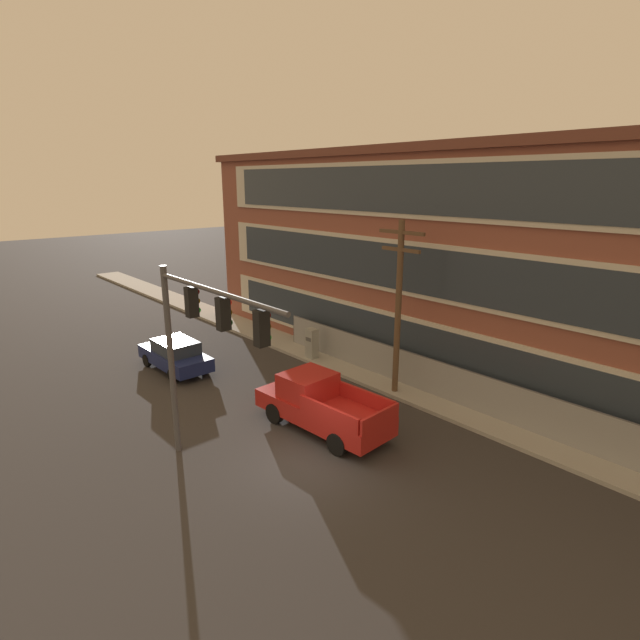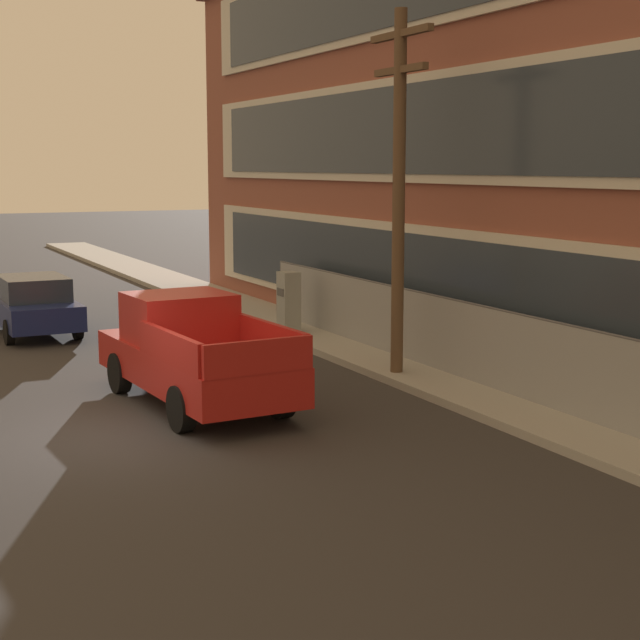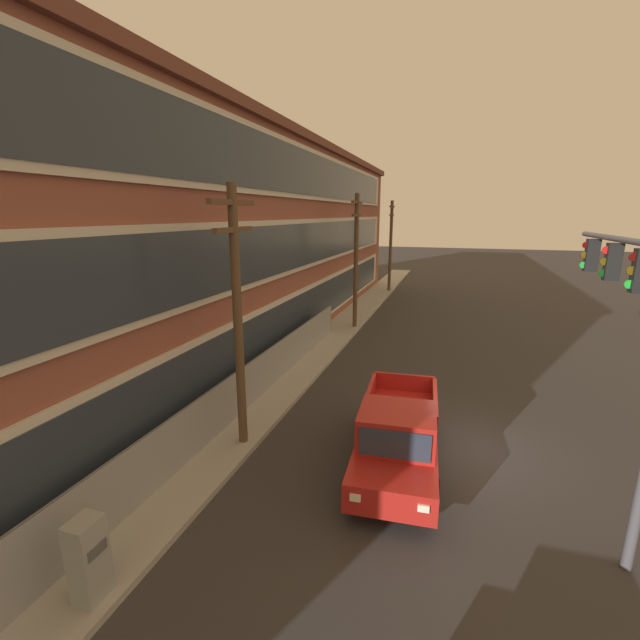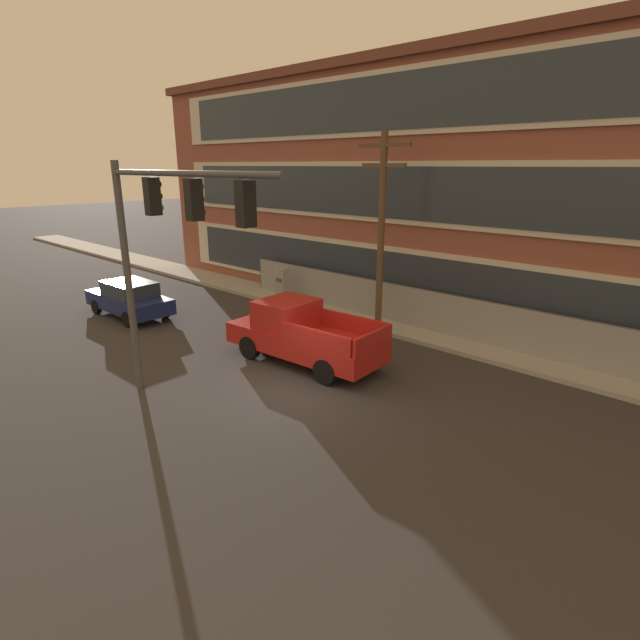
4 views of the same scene
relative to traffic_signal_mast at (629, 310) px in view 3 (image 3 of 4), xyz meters
name	(u,v)px [view 3 (image 3 of 4)]	position (x,y,z in m)	size (l,w,h in m)	color
ground_plane	(470,449)	(1.64, 2.81, -4.76)	(160.00, 160.00, 0.00)	#333030
sidewalk_building_side	(253,413)	(1.64, 9.91, -4.68)	(80.00, 2.11, 0.16)	#9E9B93
brick_mill_building	(193,245)	(7.27, 15.66, 0.55)	(48.86, 9.97, 10.61)	brown
chain_link_fence	(247,388)	(1.86, 10.23, -3.88)	(20.81, 0.06, 1.74)	gray
traffic_signal_mast	(629,310)	(0.00, 0.00, 0.00)	(6.54, 0.43, 6.47)	#4C4C51
pickup_truck_red	(398,437)	(-0.03, 4.77, -3.81)	(5.69, 2.40, 2.03)	#AD1E19
utility_pole_near_corner	(237,309)	(-0.22, 9.29, -0.58)	(2.27, 0.26, 7.54)	brown
utility_pole_midblock	(356,256)	(13.86, 9.19, -0.40)	(2.28, 0.26, 7.88)	brown
utility_pole_far_east	(391,243)	(26.92, 9.15, -0.46)	(2.05, 0.26, 7.85)	brown
electrical_cabinet	(89,563)	(-5.86, 9.30, -3.90)	(0.57, 0.48, 1.72)	#939993
pedestrian_near_cabinet	(83,562)	(-5.95, 9.32, -3.79)	(0.32, 0.44, 1.69)	#236B38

